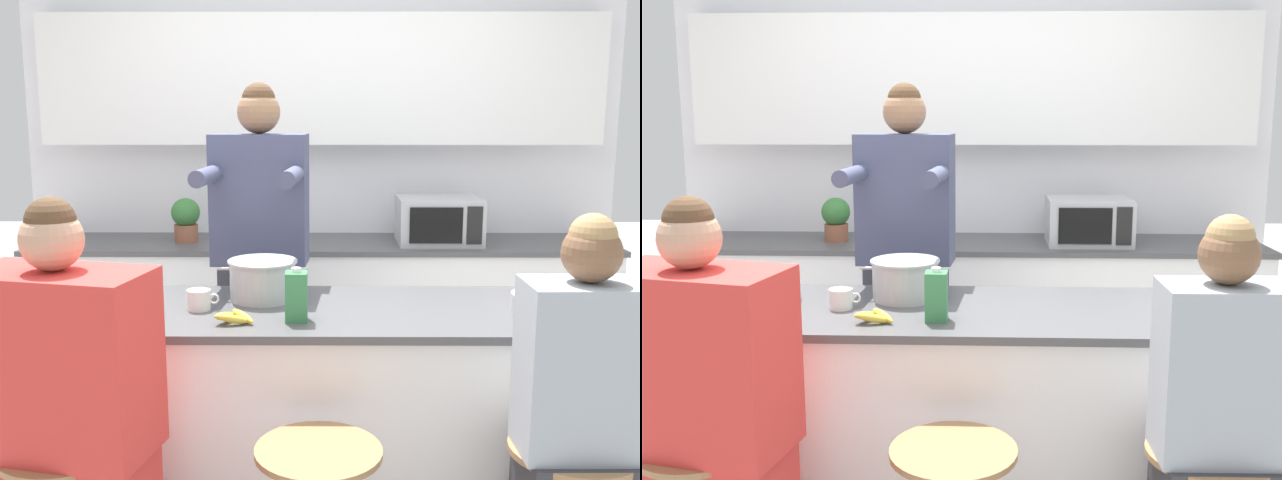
# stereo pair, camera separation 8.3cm
# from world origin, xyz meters

# --- Properties ---
(wall_back) EXTENTS (3.58, 0.22, 2.70)m
(wall_back) POSITION_xyz_m (0.00, 1.74, 1.54)
(wall_back) COLOR white
(wall_back) RESTS_ON ground_plane
(back_counter) EXTENTS (3.32, 0.61, 0.90)m
(back_counter) POSITION_xyz_m (0.00, 1.45, 0.45)
(back_counter) COLOR white
(back_counter) RESTS_ON ground_plane
(kitchen_island) EXTENTS (1.94, 0.70, 0.91)m
(kitchen_island) POSITION_xyz_m (0.00, 0.00, 0.46)
(kitchen_island) COLOR black
(kitchen_island) RESTS_ON ground_plane
(person_cooking) EXTENTS (0.47, 0.57, 1.77)m
(person_cooking) POSITION_xyz_m (-0.28, 0.58, 0.88)
(person_cooking) COLOR #383842
(person_cooking) RESTS_ON ground_plane
(person_wrapped_blanket) EXTENTS (0.59, 0.40, 1.41)m
(person_wrapped_blanket) POSITION_xyz_m (-0.76, -0.62, 0.66)
(person_wrapped_blanket) COLOR red
(person_wrapped_blanket) RESTS_ON ground_plane
(person_seated_near) EXTENTS (0.37, 0.27, 1.36)m
(person_seated_near) POSITION_xyz_m (0.78, -0.62, 0.62)
(person_seated_near) COLOR #333338
(person_seated_near) RESTS_ON ground_plane
(cooking_pot) EXTENTS (0.36, 0.28, 0.16)m
(cooking_pot) POSITION_xyz_m (-0.23, 0.13, 0.99)
(cooking_pot) COLOR #B7BABC
(cooking_pot) RESTS_ON kitchen_island
(fruit_bowl) EXTENTS (0.23, 0.23, 0.08)m
(fruit_bowl) POSITION_xyz_m (0.81, -0.09, 0.95)
(fruit_bowl) COLOR #B7BABC
(fruit_bowl) RESTS_ON kitchen_island
(mixing_bowl_steel) EXTENTS (0.19, 0.19, 0.07)m
(mixing_bowl_steel) POSITION_xyz_m (-0.74, 0.09, 0.95)
(mixing_bowl_steel) COLOR white
(mixing_bowl_steel) RESTS_ON kitchen_island
(coffee_cup_near) EXTENTS (0.12, 0.08, 0.08)m
(coffee_cup_near) POSITION_xyz_m (-0.76, -0.18, 0.95)
(coffee_cup_near) COLOR #4C7099
(coffee_cup_near) RESTS_ON kitchen_island
(coffee_cup_far) EXTENTS (0.12, 0.09, 0.08)m
(coffee_cup_far) POSITION_xyz_m (-0.45, -0.02, 0.95)
(coffee_cup_far) COLOR white
(coffee_cup_far) RESTS_ON kitchen_island
(banana_bunch) EXTENTS (0.16, 0.11, 0.05)m
(banana_bunch) POSITION_xyz_m (-0.30, -0.20, 0.93)
(banana_bunch) COLOR yellow
(banana_bunch) RESTS_ON kitchen_island
(juice_carton) EXTENTS (0.08, 0.08, 0.19)m
(juice_carton) POSITION_xyz_m (-0.08, -0.16, 1.00)
(juice_carton) COLOR #38844C
(juice_carton) RESTS_ON kitchen_island
(microwave) EXTENTS (0.47, 0.37, 0.26)m
(microwave) POSITION_xyz_m (0.67, 1.42, 1.03)
(microwave) COLOR #B2B5B7
(microwave) RESTS_ON back_counter
(potted_plant) EXTENTS (0.17, 0.17, 0.25)m
(potted_plant) POSITION_xyz_m (-0.79, 1.45, 1.04)
(potted_plant) COLOR #93563D
(potted_plant) RESTS_ON back_counter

